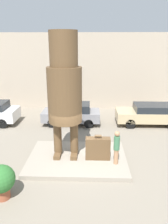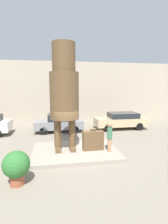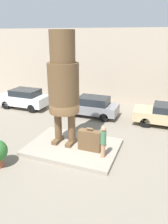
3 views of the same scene
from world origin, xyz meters
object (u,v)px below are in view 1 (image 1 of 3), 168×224
object	(u,v)px
parked_car_grey	(72,113)
giant_suitcase	(98,148)
statue_figure	(65,87)
parked_car_tan	(150,114)
planter_pot	(1,180)
tourist	(117,146)

from	to	relation	value
parked_car_grey	giant_suitcase	bearing A→B (deg)	108.05
statue_figure	parked_car_tan	world-z (taller)	statue_figure
giant_suitcase	parked_car_grey	world-z (taller)	parked_car_grey
parked_car_grey	planter_pot	distance (m)	8.22
tourist	parked_car_grey	distance (m)	6.26
parked_car_tan	statue_figure	bearing A→B (deg)	42.75
giant_suitcase	tourist	xyz separation A→B (m)	(0.85, -0.44, 0.35)
statue_figure	giant_suitcase	distance (m)	3.35
tourist	planter_pot	size ratio (longest dim) A/B	1.20
statue_figure	parked_car_tan	distance (m)	7.94
parked_car_grey	planter_pot	size ratio (longest dim) A/B	2.99
planter_pot	giant_suitcase	bearing A→B (deg)	36.55
statue_figure	parked_car_tan	bearing A→B (deg)	42.75
giant_suitcase	parked_car_grey	bearing A→B (deg)	108.05
giant_suitcase	parked_car_tan	world-z (taller)	parked_car_tan
statue_figure	giant_suitcase	xyz separation A→B (m)	(1.58, -0.34, -2.94)
giant_suitcase	parked_car_grey	size ratio (longest dim) A/B	0.31
parked_car_grey	parked_car_tan	distance (m)	5.56
giant_suitcase	parked_car_tan	size ratio (longest dim) A/B	0.27
parked_car_grey	planter_pot	world-z (taller)	parked_car_grey
statue_figure	parked_car_grey	bearing A→B (deg)	91.56
statue_figure	tourist	bearing A→B (deg)	-17.83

